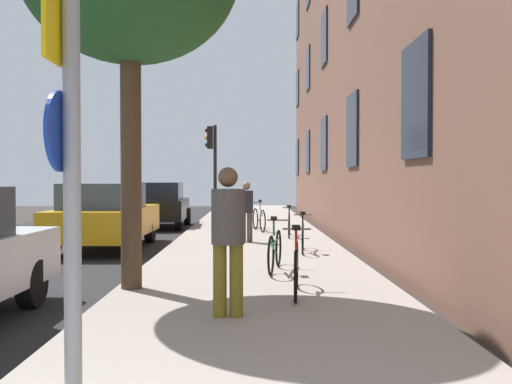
{
  "coord_description": "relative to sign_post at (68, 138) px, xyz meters",
  "views": [
    {
      "loc": [
        0.98,
        -1.17,
        1.71
      ],
      "look_at": [
        1.13,
        11.38,
        1.44
      ],
      "focal_mm": 39.12,
      "sensor_mm": 36.0,
      "label": 1
    }
  ],
  "objects": [
    {
      "name": "ground_plane",
      "position": [
        -2.13,
        12.3,
        -2.0
      ],
      "size": [
        41.8,
        41.8,
        0.0
      ],
      "primitive_type": "plane",
      "color": "#332D28"
    },
    {
      "name": "sidewalk",
      "position": [
        1.37,
        12.3,
        -1.94
      ],
      "size": [
        4.2,
        38.0,
        0.12
      ],
      "primitive_type": "cube",
      "color": "#9E9389",
      "rests_on": "ground"
    },
    {
      "name": "bicycle_4",
      "position": [
        1.56,
        13.53,
        -1.5
      ],
      "size": [
        0.51,
        1.66,
        0.98
      ],
      "color": "black",
      "rests_on": "sidewalk"
    },
    {
      "name": "road_asphalt",
      "position": [
        -4.23,
        12.3,
        -2.0
      ],
      "size": [
        7.0,
        38.0,
        0.01
      ],
      "primitive_type": "cube",
      "color": "#232326",
      "rests_on": "ground"
    },
    {
      "name": "car_2",
      "position": [
        -1.96,
        16.14,
        -1.16
      ],
      "size": [
        2.02,
        4.03,
        1.62
      ],
      "color": "black",
      "rests_on": "road_asphalt"
    },
    {
      "name": "bicycle_3",
      "position": [
        2.38,
        11.83,
        -1.54
      ],
      "size": [
        0.42,
        1.68,
        0.89
      ],
      "color": "black",
      "rests_on": "sidewalk"
    },
    {
      "name": "traffic_light",
      "position": [
        -0.08,
        16.2,
        0.57
      ],
      "size": [
        0.43,
        0.24,
        3.57
      ],
      "color": "black",
      "rests_on": "sidewalk"
    },
    {
      "name": "sign_post",
      "position": [
        0.0,
        0.0,
        0.0
      ],
      "size": [
        0.16,
        0.6,
        3.4
      ],
      "color": "gray",
      "rests_on": "sidewalk"
    },
    {
      "name": "bicycle_0",
      "position": [
        1.9,
        3.83,
        -1.5
      ],
      "size": [
        0.42,
        1.74,
        0.98
      ],
      "color": "black",
      "rests_on": "sidewalk"
    },
    {
      "name": "car_1",
      "position": [
        -2.3,
        9.92,
        -1.16
      ],
      "size": [
        1.95,
        4.36,
        1.62
      ],
      "color": "orange",
      "rests_on": "road_asphalt"
    },
    {
      "name": "pedestrian_0",
      "position": [
        1.0,
        2.58,
        -0.89
      ],
      "size": [
        0.54,
        0.54,
        1.74
      ],
      "color": "olive",
      "rests_on": "sidewalk"
    },
    {
      "name": "pedestrian_1",
      "position": [
        1.18,
        10.43,
        -1.0
      ],
      "size": [
        0.37,
        0.37,
        1.55
      ],
      "color": "#4C4742",
      "rests_on": "sidewalk"
    },
    {
      "name": "bicycle_1",
      "position": [
        1.7,
        5.84,
        -1.5
      ],
      "size": [
        0.46,
        1.7,
        0.96
      ],
      "color": "black",
      "rests_on": "sidewalk"
    },
    {
      "name": "bicycle_2",
      "position": [
        2.44,
        8.44,
        -1.53
      ],
      "size": [
        0.42,
        1.58,
        0.9
      ],
      "color": "black",
      "rests_on": "sidewalk"
    }
  ]
}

